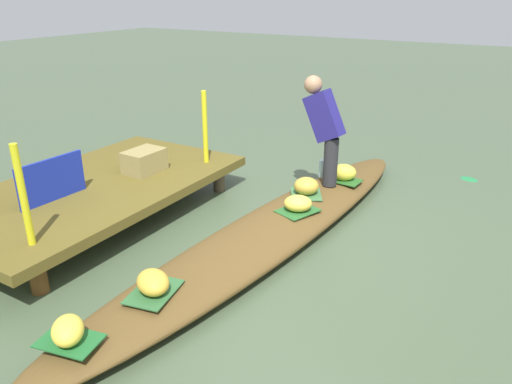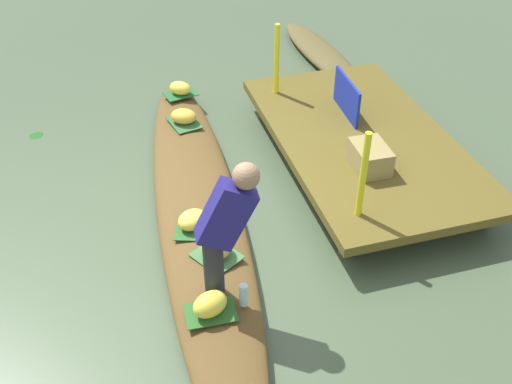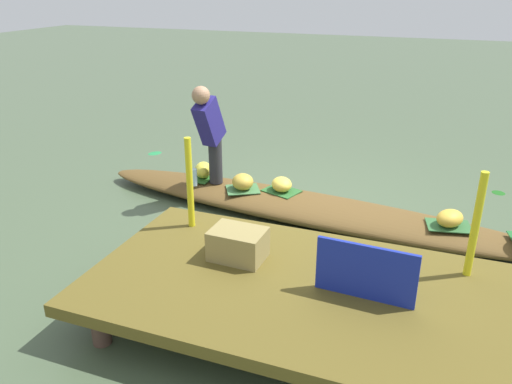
{
  "view_description": "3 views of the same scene",
  "coord_description": "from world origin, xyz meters",
  "px_view_note": "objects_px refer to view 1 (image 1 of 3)",
  "views": [
    {
      "loc": [
        -3.78,
        -2.1,
        2.32
      ],
      "look_at": [
        0.11,
        0.23,
        0.44
      ],
      "focal_mm": 34.93,
      "sensor_mm": 36.0,
      "label": 1
    },
    {
      "loc": [
        4.44,
        -0.72,
        3.76
      ],
      "look_at": [
        0.37,
        0.48,
        0.51
      ],
      "focal_mm": 41.59,
      "sensor_mm": 36.0,
      "label": 2
    },
    {
      "loc": [
        -1.32,
        5.11,
        2.5
      ],
      "look_at": [
        0.37,
        0.66,
        0.51
      ],
      "focal_mm": 35.91,
      "sensor_mm": 36.0,
      "label": 3
    }
  ],
  "objects_px": {
    "banana_bunch_2": "(307,186)",
    "vendor_person": "(324,125)",
    "banana_bunch_1": "(68,330)",
    "water_bottle": "(322,168)",
    "produce_crate": "(144,161)",
    "banana_bunch_0": "(344,172)",
    "banana_bunch_4": "(153,282)",
    "market_banner": "(52,180)",
    "banana_bunch_3": "(298,203)",
    "vendor_boat": "(270,232)"
  },
  "relations": [
    {
      "from": "banana_bunch_4",
      "to": "vendor_person",
      "type": "bearing_deg",
      "value": -3.29
    },
    {
      "from": "banana_bunch_1",
      "to": "banana_bunch_2",
      "type": "relative_size",
      "value": 1.04
    },
    {
      "from": "banana_bunch_1",
      "to": "produce_crate",
      "type": "relative_size",
      "value": 0.63
    },
    {
      "from": "banana_bunch_3",
      "to": "banana_bunch_4",
      "type": "xyz_separation_m",
      "value": [
        -1.84,
        0.27,
        0.0
      ]
    },
    {
      "from": "vendor_boat",
      "to": "vendor_person",
      "type": "distance_m",
      "value": 1.44
    },
    {
      "from": "banana_bunch_4",
      "to": "produce_crate",
      "type": "distance_m",
      "value": 2.26
    },
    {
      "from": "vendor_boat",
      "to": "market_banner",
      "type": "height_order",
      "value": "market_banner"
    },
    {
      "from": "vendor_boat",
      "to": "banana_bunch_3",
      "type": "bearing_deg",
      "value": -13.26
    },
    {
      "from": "banana_bunch_2",
      "to": "vendor_person",
      "type": "xyz_separation_m",
      "value": [
        0.4,
        0.0,
        0.59
      ]
    },
    {
      "from": "banana_bunch_4",
      "to": "banana_bunch_2",
      "type": "bearing_deg",
      "value": -3.91
    },
    {
      "from": "vendor_person",
      "to": "banana_bunch_3",
      "type": "bearing_deg",
      "value": -172.12
    },
    {
      "from": "vendor_boat",
      "to": "produce_crate",
      "type": "height_order",
      "value": "produce_crate"
    },
    {
      "from": "water_bottle",
      "to": "produce_crate",
      "type": "distance_m",
      "value": 2.06
    },
    {
      "from": "market_banner",
      "to": "banana_bunch_2",
      "type": "bearing_deg",
      "value": -45.02
    },
    {
      "from": "banana_bunch_4",
      "to": "water_bottle",
      "type": "distance_m",
      "value": 2.87
    },
    {
      "from": "banana_bunch_1",
      "to": "banana_bunch_2",
      "type": "xyz_separation_m",
      "value": [
        2.98,
        -0.24,
        0.01
      ]
    },
    {
      "from": "banana_bunch_0",
      "to": "produce_crate",
      "type": "bearing_deg",
      "value": 123.57
    },
    {
      "from": "produce_crate",
      "to": "vendor_boat",
      "type": "bearing_deg",
      "value": -94.42
    },
    {
      "from": "banana_bunch_2",
      "to": "banana_bunch_0",
      "type": "bearing_deg",
      "value": -17.28
    },
    {
      "from": "vendor_person",
      "to": "market_banner",
      "type": "height_order",
      "value": "vendor_person"
    },
    {
      "from": "banana_bunch_1",
      "to": "vendor_person",
      "type": "distance_m",
      "value": 3.44
    },
    {
      "from": "vendor_boat",
      "to": "market_banner",
      "type": "relative_size",
      "value": 7.46
    },
    {
      "from": "vendor_boat",
      "to": "banana_bunch_2",
      "type": "xyz_separation_m",
      "value": [
        0.79,
        -0.0,
        0.21
      ]
    },
    {
      "from": "vendor_boat",
      "to": "water_bottle",
      "type": "distance_m",
      "value": 1.4
    },
    {
      "from": "vendor_boat",
      "to": "banana_bunch_4",
      "type": "bearing_deg",
      "value": 179.22
    },
    {
      "from": "banana_bunch_0",
      "to": "market_banner",
      "type": "relative_size",
      "value": 0.39
    },
    {
      "from": "banana_bunch_0",
      "to": "market_banner",
      "type": "distance_m",
      "value": 3.15
    },
    {
      "from": "banana_bunch_0",
      "to": "banana_bunch_4",
      "type": "relative_size",
      "value": 0.94
    },
    {
      "from": "banana_bunch_1",
      "to": "market_banner",
      "type": "distance_m",
      "value": 2.11
    },
    {
      "from": "banana_bunch_1",
      "to": "produce_crate",
      "type": "distance_m",
      "value": 2.75
    },
    {
      "from": "vendor_person",
      "to": "produce_crate",
      "type": "bearing_deg",
      "value": 121.73
    },
    {
      "from": "vendor_person",
      "to": "banana_bunch_0",
      "type": "bearing_deg",
      "value": -42.98
    },
    {
      "from": "banana_bunch_3",
      "to": "produce_crate",
      "type": "height_order",
      "value": "produce_crate"
    },
    {
      "from": "banana_bunch_1",
      "to": "water_bottle",
      "type": "bearing_deg",
      "value": -2.58
    },
    {
      "from": "banana_bunch_0",
      "to": "banana_bunch_4",
      "type": "xyz_separation_m",
      "value": [
        -2.88,
        0.34,
        -0.01
      ]
    },
    {
      "from": "banana_bunch_2",
      "to": "vendor_person",
      "type": "bearing_deg",
      "value": 0.25
    },
    {
      "from": "banana_bunch_1",
      "to": "water_bottle",
      "type": "distance_m",
      "value": 3.57
    },
    {
      "from": "water_bottle",
      "to": "vendor_person",
      "type": "bearing_deg",
      "value": -156.34
    },
    {
      "from": "banana_bunch_2",
      "to": "water_bottle",
      "type": "height_order",
      "value": "water_bottle"
    },
    {
      "from": "banana_bunch_4",
      "to": "market_banner",
      "type": "distance_m",
      "value": 1.87
    },
    {
      "from": "banana_bunch_0",
      "to": "vendor_person",
      "type": "xyz_separation_m",
      "value": [
        -0.2,
        0.19,
        0.59
      ]
    },
    {
      "from": "banana_bunch_4",
      "to": "banana_bunch_0",
      "type": "bearing_deg",
      "value": -6.8
    },
    {
      "from": "water_bottle",
      "to": "produce_crate",
      "type": "xyz_separation_m",
      "value": [
        -1.25,
        1.63,
        0.17
      ]
    },
    {
      "from": "market_banner",
      "to": "water_bottle",
      "type": "bearing_deg",
      "value": -35.42
    },
    {
      "from": "water_bottle",
      "to": "banana_bunch_0",
      "type": "bearing_deg",
      "value": -86.32
    },
    {
      "from": "banana_bunch_2",
      "to": "banana_bunch_4",
      "type": "relative_size",
      "value": 0.89
    },
    {
      "from": "banana_bunch_3",
      "to": "vendor_boat",
      "type": "bearing_deg",
      "value": 161.65
    },
    {
      "from": "banana_bunch_3",
      "to": "water_bottle",
      "type": "relative_size",
      "value": 1.34
    },
    {
      "from": "vendor_boat",
      "to": "banana_bunch_2",
      "type": "bearing_deg",
      "value": 4.89
    },
    {
      "from": "vendor_boat",
      "to": "banana_bunch_3",
      "type": "xyz_separation_m",
      "value": [
        0.35,
        -0.12,
        0.2
      ]
    }
  ]
}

